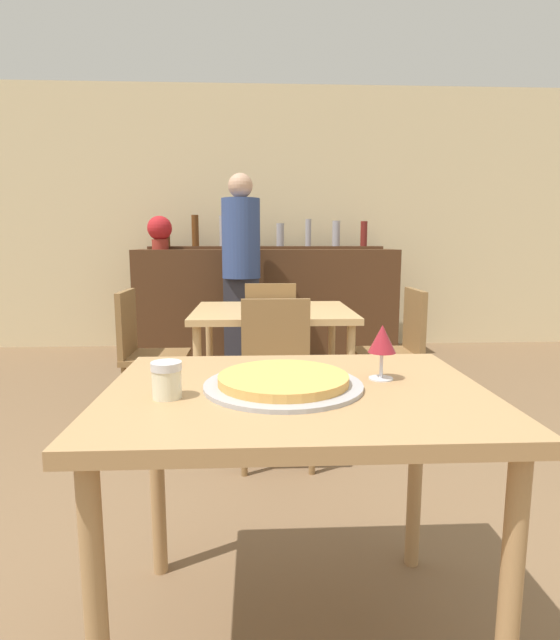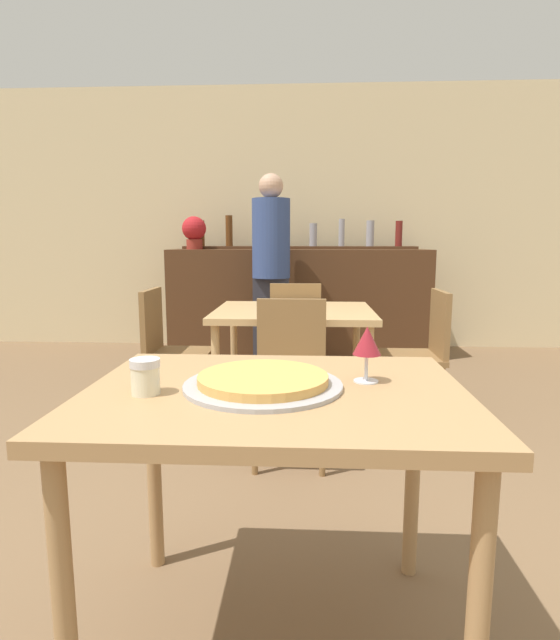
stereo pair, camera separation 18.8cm
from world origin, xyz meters
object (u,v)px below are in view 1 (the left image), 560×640
Objects in this scene: chair_far_side_right at (398,344)px; wine_glass at (382,341)px; chair_far_side_front at (276,368)px; cheese_shaker at (167,380)px; person_standing at (241,265)px; chair_far_side_back at (270,329)px; pizza_tray at (283,382)px; potted_plant at (160,231)px; chair_far_side_left at (144,346)px.

chair_far_side_right is 5.36× the size of wine_glass.
chair_far_side_front is 1.45m from cheese_shaker.
chair_far_side_front is 1.95m from person_standing.
cheese_shaker reaches higher than chair_far_side_back.
pizza_tray is 3.19m from person_standing.
chair_far_side_back is at bearing 90.00° from chair_far_side_front.
chair_far_side_right is 2.32m from cheese_shaker.
cheese_shaker is at bearing -79.30° from potted_plant.
chair_far_side_back is at bearing -49.15° from potted_plant.
wine_glass is at bearing 14.03° from cheese_shaker.
person_standing is at bearing 98.97° from wine_glass.
pizza_tray is at bearing 14.12° from cheese_shaker.
chair_far_side_left is at bearing 144.39° from chair_far_side_front.
chair_far_side_left is 2.60× the size of potted_plant.
potted_plant reaches higher than chair_far_side_left.
chair_far_side_right is (0.84, 0.60, 0.00)m from chair_far_side_front.
chair_far_side_front is at bearing 90.00° from chair_far_side_back.
chair_far_side_back is 5.36× the size of wine_glass.
chair_far_side_back is 2.52m from pizza_tray.
person_standing is 3.15m from wine_glass.
chair_far_side_right is at bearing 144.39° from chair_far_side_back.
chair_far_side_back is at bearing -54.39° from chair_far_side_left.
pizza_tray is (-0.03, -1.30, 0.30)m from chair_far_side_front.
pizza_tray is at bearing -74.70° from potted_plant.
chair_far_side_front is 1.00× the size of chair_far_side_back.
chair_far_side_right is 2.73m from potted_plant.
cheese_shaker is at bearing -165.63° from chair_far_side_left.
potted_plant reaches higher than chair_far_side_back.
chair_far_side_front and chair_far_side_back have the same top height.
person_standing is at bearing -25.12° from chair_far_side_left.
chair_far_side_left is 1.49m from person_standing.
chair_far_side_front is 1.97× the size of pizza_tray.
pizza_tray is 0.31m from cheese_shaker.
chair_far_side_back is 2.62m from cheese_shaker.
chair_far_side_back is 1.00× the size of chair_far_side_left.
wine_glass is at bearing -17.70° from chair_far_side_right.
chair_far_side_left is at bearing -115.12° from person_standing.
wine_glass is 3.89m from potted_plant.
pizza_tray is 1.32× the size of potted_plant.
chair_far_side_left is at bearing 35.61° from chair_far_side_back.
chair_far_side_right is at bearing 59.36° from cheese_shaker.
person_standing is 11.02× the size of wine_glass.
chair_far_side_back is at bearing 95.97° from wine_glass.
pizza_tray is (0.81, -1.90, 0.30)m from chair_far_side_left.
wine_glass is 0.48× the size of potted_plant.
potted_plant is (-1.30, 3.64, 0.38)m from wine_glass.
potted_plant reaches higher than chair_far_side_right.
chair_far_side_front is at bearing -125.61° from chair_far_side_left.
person_standing reaches higher than chair_far_side_right.
chair_far_side_back is at bearing 82.65° from cheese_shaker.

